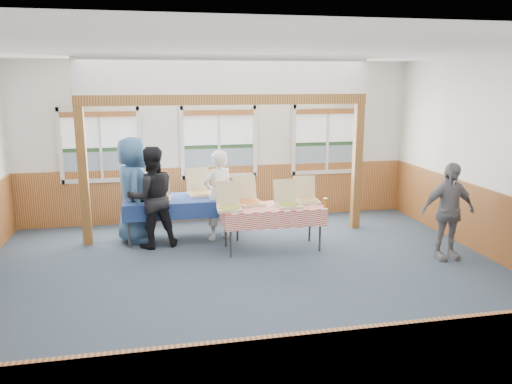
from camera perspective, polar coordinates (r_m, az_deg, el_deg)
floor at (r=7.22m, az=-0.40°, el=-10.34°), size 8.00×8.00×0.00m
ceiling at (r=6.66m, az=-0.44°, el=15.91°), size 8.00×8.00×0.00m
wall_back at (r=10.18m, az=-4.29°, el=5.73°), size 8.00×0.00×8.00m
wall_front at (r=3.51m, az=10.92°, el=-7.98°), size 8.00×0.00×8.00m
wall_right at (r=8.49m, az=27.15°, el=2.98°), size 0.00×8.00×8.00m
wainscot_back at (r=10.33m, az=-4.17°, el=-0.08°), size 7.98×0.05×1.10m
wainscot_right at (r=8.69m, az=26.33°, el=-3.86°), size 0.05×6.98×1.10m
window_left at (r=10.09m, az=-17.38°, el=5.58°), size 1.56×0.10×1.46m
window_mid at (r=10.13m, az=-4.26°, el=6.14°), size 1.56×0.10×1.46m
window_right at (r=10.67m, az=8.16°, el=6.38°), size 1.56×0.10×1.46m
post_left at (r=9.05m, az=-19.12°, el=1.63°), size 0.15×0.15×2.40m
post_right at (r=9.74m, az=11.47°, el=2.82°), size 0.15×0.15×2.40m
cross_beam at (r=8.92m, az=-3.36°, el=10.51°), size 5.15×0.18×0.18m
table_left at (r=9.08m, az=-8.43°, el=-0.96°), size 2.11×1.00×0.76m
table_right at (r=8.40m, az=1.87°, el=-2.01°), size 1.83×1.18×0.76m
pizza_box_a at (r=8.94m, az=-10.97°, el=-0.51°), size 0.39×0.48×0.42m
pizza_box_b at (r=9.24m, az=-6.38°, el=0.10°), size 0.49×0.57×0.47m
pizza_box_c at (r=8.14m, az=-3.09°, el=-1.58°), size 0.43×0.51×0.43m
pizza_box_d at (r=8.48m, az=-0.78°, el=-0.97°), size 0.51×0.58×0.46m
pizza_box_e at (r=8.36m, az=3.66°, el=-1.21°), size 0.41×0.49×0.42m
pizza_box_f at (r=8.67m, az=5.84°, el=-0.74°), size 0.40×0.49×0.42m
veggie_tray at (r=9.05m, az=-13.18°, el=-0.66°), size 0.42×0.42×0.09m
drink_glass at (r=8.37m, az=7.95°, el=-1.21°), size 0.07×0.07×0.15m
woman_white at (r=8.93m, az=-4.33°, el=-0.38°), size 0.70×0.60×1.63m
woman_black at (r=8.67m, az=-11.83°, el=-0.61°), size 0.97×0.83×1.75m
man_blue at (r=9.05m, az=-13.84°, el=0.26°), size 0.67×0.96×1.87m
person_grey at (r=8.50m, az=21.08°, el=-2.07°), size 0.92×0.39×1.57m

